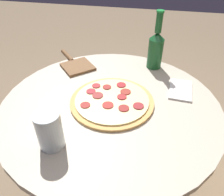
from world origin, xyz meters
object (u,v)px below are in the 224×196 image
at_px(pizza_paddle, 75,64).
at_px(drinking_glass, 50,130).
at_px(pizza, 112,100).
at_px(beer_bottle, 156,48).

height_order(pizza_paddle, drinking_glass, drinking_glass).
height_order(pizza, beer_bottle, beer_bottle).
height_order(pizza, drinking_glass, drinking_glass).
bearing_deg(pizza_paddle, pizza, -179.05).
bearing_deg(beer_bottle, drinking_glass, -26.22).
bearing_deg(pizza_paddle, drinking_glass, 149.18).
bearing_deg(drinking_glass, beer_bottle, 153.78).
xyz_separation_m(pizza, drinking_glass, (0.25, -0.14, 0.05)).
bearing_deg(drinking_glass, pizza_paddle, -168.25).
relative_size(beer_bottle, pizza_paddle, 1.06).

